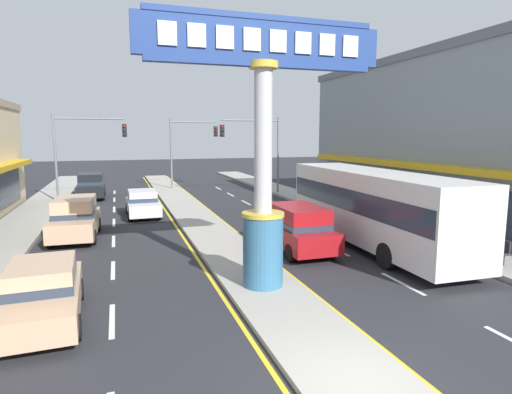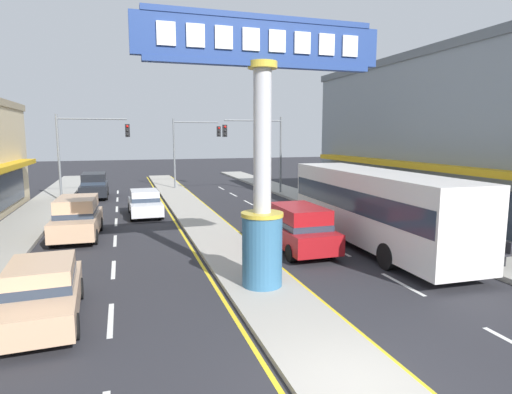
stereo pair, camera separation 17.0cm
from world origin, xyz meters
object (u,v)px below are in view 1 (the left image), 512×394
Objects in this scene: traffic_light_left_side at (82,143)px; traffic_light_right_side at (257,142)px; street_bench at (488,249)px; sedan_near_right_lane at (43,292)px; bus_mid_left_lane at (372,204)px; suv_far_left_oncoming at (297,228)px; district_sign at (263,156)px; suv_kerb_right at (75,218)px; sedan_near_left_lane at (143,203)px; traffic_light_median_far at (188,142)px; suv_far_right_lane at (91,185)px; storefront_right at (467,137)px.

traffic_light_left_side is 1.00× the size of traffic_light_right_side.
sedan_near_right_lane is at bearing -179.23° from street_bench.
bus_mid_left_lane is 3.43m from suv_far_left_oncoming.
traffic_light_left_side reaches higher than street_bench.
traffic_light_right_side is (6.41, 19.99, 0.10)m from district_sign.
sedan_near_right_lane is 9.44m from suv_kerb_right.
suv_far_left_oncoming reaches higher than sedan_near_left_lane.
traffic_light_median_far reaches higher than suv_far_left_oncoming.
suv_far_right_lane is at bearing -157.81° from traffic_light_median_far.
street_bench is at bearing 0.77° from sedan_near_right_lane.
street_bench is (14.76, -22.69, -0.34)m from suv_far_right_lane.
sedan_near_left_lane is at bearing 119.67° from suv_far_left_oncoming.
traffic_light_right_side is at bearing 125.47° from storefront_right.
traffic_light_median_far is 1.33× the size of suv_kerb_right.
bus_mid_left_lane is at bearing 124.08° from street_bench.
sedan_near_left_lane is (-4.70, -11.99, -3.41)m from traffic_light_median_far.
storefront_right is 4.75× the size of suv_kerb_right.
district_sign reaches higher than suv_far_right_lane.
street_bench is at bearing -75.40° from traffic_light_median_far.
storefront_right is 13.85× the size of street_bench.
suv_kerb_right is (-3.30, -4.72, 0.20)m from sedan_near_left_lane.
traffic_light_left_side is at bearing 90.79° from sedan_near_right_lane.
sedan_near_right_lane is at bearing -175.70° from district_sign.
traffic_light_left_side reaches higher than suv_far_left_oncoming.
traffic_light_right_side reaches higher than street_bench.
suv_far_right_lane is at bearing 110.70° from sedan_near_left_lane.
traffic_light_left_side is 11.59m from suv_kerb_right.
suv_far_left_oncoming is 10.33m from suv_kerb_right.
bus_mid_left_lane is at bearing -90.99° from traffic_light_right_side.
sedan_near_left_lane is (-17.96, 5.97, -3.85)m from storefront_right.
suv_far_left_oncoming is (8.94, 4.26, 0.20)m from sedan_near_right_lane.
traffic_light_left_side is 1.43× the size of sedan_near_left_lane.
district_sign is 25.76m from traffic_light_median_far.
suv_kerb_right is 17.41m from street_bench.
traffic_light_left_side is 3.88× the size of street_bench.
street_bench is at bearing -55.92° from bus_mid_left_lane.
suv_kerb_right is at bearing 124.26° from district_sign.
traffic_light_left_side is at bearing 126.45° from street_bench.
traffic_light_right_side is 24.23m from sedan_near_right_lane.
traffic_light_median_far is at bearing 72.99° from sedan_near_right_lane.
traffic_light_median_far is 22.15m from suv_far_left_oncoming.
traffic_light_median_far is at bearing 64.44° from suv_kerb_right.
storefront_right reaches higher than district_sign.
traffic_light_right_side reaches higher than suv_far_right_lane.
storefront_right reaches higher than traffic_light_left_side.
traffic_light_median_far is at bearing 34.04° from traffic_light_left_side.
bus_mid_left_lane is (8.94, -10.24, 1.08)m from sedan_near_left_lane.
storefront_right is 4.81× the size of suv_far_left_oncoming.
sedan_near_left_lane is (3.30, 14.16, 0.00)m from sedan_near_right_lane.
traffic_light_median_far is at bearing 85.82° from district_sign.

